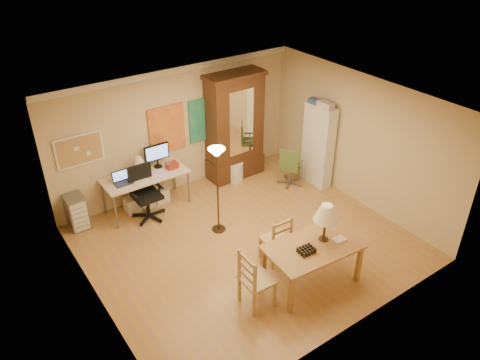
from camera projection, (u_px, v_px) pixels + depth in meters
floor at (247, 243)px, 8.68m from camera, size 5.50×5.50×0.00m
crown_molding at (174, 70)px, 9.06m from camera, size 5.50×0.08×0.12m
corkboard at (80, 150)px, 8.64m from camera, size 0.90×0.04×0.62m
art_panel_left at (167, 129)px, 9.55m from camera, size 0.80×0.04×1.00m
art_panel_right at (205, 119)px, 10.00m from camera, size 0.75×0.04×0.95m
dining_table at (318, 236)px, 7.39m from camera, size 1.57×1.01×1.41m
ladder_chair_back at (276, 240)px, 8.04m from camera, size 0.44×0.42×0.94m
ladder_chair_left at (255, 281)px, 7.12m from camera, size 0.46×0.48×1.02m
torchiere_lamp at (217, 166)px, 8.32m from camera, size 0.32×0.32×1.75m
computer_desk at (147, 187)px, 9.49m from camera, size 1.69×0.74×1.28m
office_chair_black at (147, 204)px, 9.26m from camera, size 0.68×0.68×1.10m
office_chair_green at (290, 174)px, 10.37m from camera, size 0.58×0.58×0.92m
drawer_cart at (77, 212)px, 8.93m from camera, size 0.35×0.42×0.70m
armoire at (234, 133)px, 10.34m from camera, size 1.32×0.62×2.42m
bookshelf at (318, 146)px, 10.11m from camera, size 0.27×0.73×1.83m
wastebin at (235, 172)px, 10.52m from camera, size 0.36×0.36×0.45m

